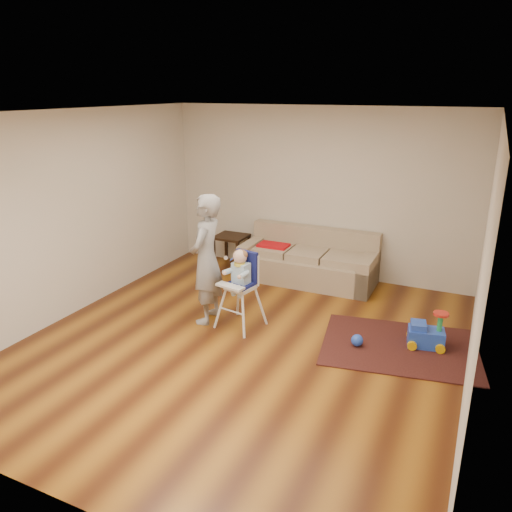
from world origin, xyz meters
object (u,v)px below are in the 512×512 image
at_px(sofa, 308,257).
at_px(high_chair, 240,290).
at_px(toy_ball, 357,340).
at_px(adult, 206,259).
at_px(side_table, 232,250).
at_px(ride_on_toy, 427,329).

bearing_deg(sofa, high_chair, -97.99).
relative_size(sofa, toy_ball, 14.64).
distance_m(sofa, adult, 2.08).
bearing_deg(side_table, high_chair, -59.63).
height_order(sofa, side_table, sofa).
xyz_separation_m(toy_ball, adult, (-1.99, -0.11, 0.77)).
distance_m(ride_on_toy, adult, 2.83).
bearing_deg(sofa, side_table, 171.33).
relative_size(side_table, adult, 0.31).
relative_size(side_table, high_chair, 0.50).
xyz_separation_m(high_chair, adult, (-0.48, -0.02, 0.35)).
xyz_separation_m(sofa, side_table, (-1.47, 0.21, -0.15)).
bearing_deg(ride_on_toy, adult, 178.61).
xyz_separation_m(side_table, toy_ball, (2.74, -2.00, -0.18)).
xyz_separation_m(toy_ball, high_chair, (-1.51, -0.09, 0.42)).
distance_m(side_table, adult, 2.31).
relative_size(toy_ball, high_chair, 0.14).
bearing_deg(ride_on_toy, high_chair, -179.85).
bearing_deg(high_chair, adult, -167.07).
height_order(toy_ball, adult, adult).
height_order(sofa, high_chair, high_chair).
relative_size(sofa, adult, 1.24).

